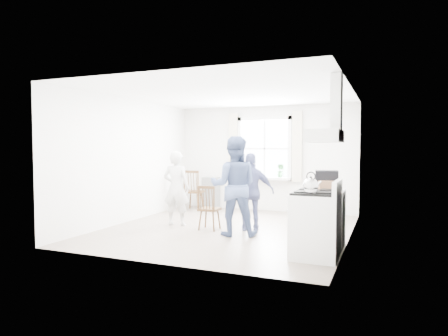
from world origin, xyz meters
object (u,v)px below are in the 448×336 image
(gas_stove, at_px, (316,224))
(windsor_chair_b, at_px, (207,203))
(stereo_stack, at_px, (327,180))
(person_right, at_px, (251,192))
(low_cabinet, at_px, (328,218))
(windsor_chair_a, at_px, (192,186))
(person_left, at_px, (176,188))
(person_mid, at_px, (234,186))

(gas_stove, height_order, windsor_chair_b, gas_stove)
(stereo_stack, height_order, person_right, person_right)
(low_cabinet, distance_m, windsor_chair_a, 4.35)
(stereo_stack, relative_size, windsor_chair_a, 0.39)
(gas_stove, xyz_separation_m, person_left, (-3.02, 1.32, 0.27))
(windsor_chair_a, height_order, person_left, person_left)
(windsor_chair_a, bearing_deg, person_left, -72.96)
(windsor_chair_a, xyz_separation_m, person_left, (0.54, -1.78, 0.13))
(stereo_stack, bearing_deg, low_cabinet, -27.11)
(low_cabinet, xyz_separation_m, windsor_chair_a, (-3.63, 2.39, 0.17))
(gas_stove, bearing_deg, windsor_chair_a, 139.01)
(gas_stove, xyz_separation_m, stereo_stack, (0.04, 0.71, 0.57))
(gas_stove, distance_m, person_left, 3.30)
(stereo_stack, bearing_deg, person_mid, 173.79)
(person_left, bearing_deg, person_right, 176.70)
(windsor_chair_b, height_order, person_mid, person_mid)
(low_cabinet, distance_m, person_left, 3.16)
(gas_stove, height_order, windsor_chair_a, gas_stove)
(gas_stove, distance_m, person_right, 2.04)
(person_right, bearing_deg, windsor_chair_a, -56.01)
(stereo_stack, relative_size, person_left, 0.26)
(stereo_stack, bearing_deg, gas_stove, -93.27)
(windsor_chair_a, bearing_deg, person_mid, -48.36)
(gas_stove, bearing_deg, person_left, 156.41)
(windsor_chair_a, relative_size, windsor_chair_b, 1.18)
(stereo_stack, distance_m, person_left, 3.13)
(stereo_stack, xyz_separation_m, windsor_chair_a, (-3.60, 2.38, -0.44))
(gas_stove, distance_m, low_cabinet, 0.70)
(windsor_chair_b, height_order, person_right, person_right)
(gas_stove, distance_m, stereo_stack, 0.92)
(stereo_stack, xyz_separation_m, person_left, (-3.06, 0.60, -0.30))
(gas_stove, bearing_deg, person_mid, 150.88)
(windsor_chair_a, height_order, person_mid, person_mid)
(windsor_chair_b, xyz_separation_m, person_mid, (0.61, -0.19, 0.36))
(low_cabinet, relative_size, person_left, 0.60)
(windsor_chair_b, distance_m, person_mid, 0.74)
(person_left, bearing_deg, windsor_chair_a, -79.72)
(person_mid, bearing_deg, low_cabinet, 155.97)
(low_cabinet, bearing_deg, gas_stove, -95.68)
(windsor_chair_b, distance_m, person_left, 0.86)
(person_right, bearing_deg, person_left, -13.96)
(person_mid, xyz_separation_m, person_right, (0.15, 0.52, -0.15))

